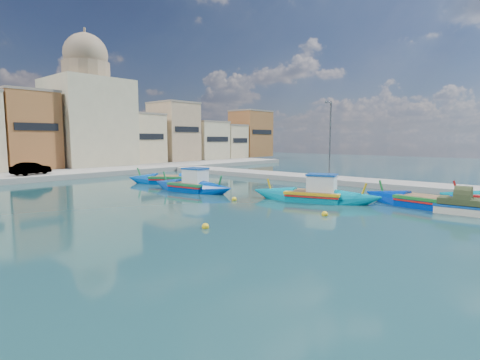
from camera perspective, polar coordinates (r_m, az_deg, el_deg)
ground at (r=20.57m, az=5.26°, el=-6.03°), size 160.00×160.00×0.00m
east_quay at (r=36.49m, az=22.12°, el=-0.65°), size 4.00×70.00×0.50m
north_quay at (r=46.89m, az=-28.25°, el=0.58°), size 80.00×8.00×0.60m
north_townhouses at (r=56.06m, az=-24.75°, el=6.38°), size 83.20×7.87×10.19m
church_block at (r=58.20m, az=-22.14°, el=9.84°), size 10.00×10.00×19.10m
quay_street_lamp at (r=38.13m, az=13.52°, el=6.08°), size 1.18×0.16×8.00m
luzzu_turquoise_cabin at (r=26.80m, az=11.30°, el=-2.44°), size 4.65×9.55×3.01m
luzzu_blue_cabin at (r=31.53m, az=-7.41°, el=-1.05°), size 3.08×8.77×3.04m
luzzu_green at (r=37.35m, az=-10.84°, el=-0.09°), size 6.54×8.11×2.64m
luzzu_blue_south at (r=26.75m, az=26.74°, el=-3.21°), size 3.39×9.28×2.62m
tender_near at (r=25.60m, az=30.78°, el=-3.46°), size 1.74×2.99×1.43m
mooring_buoys at (r=26.86m, az=-3.75°, el=-2.92°), size 25.92×18.87×0.36m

